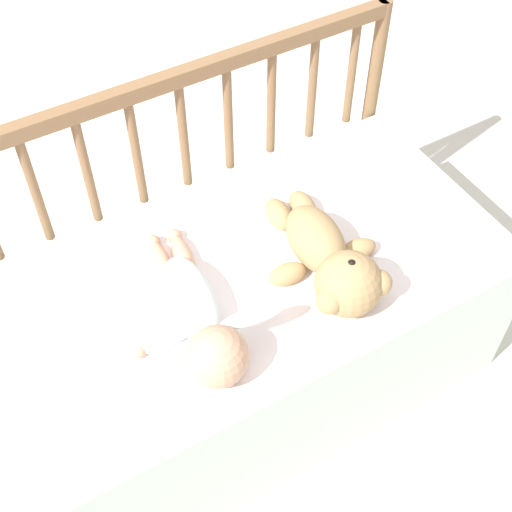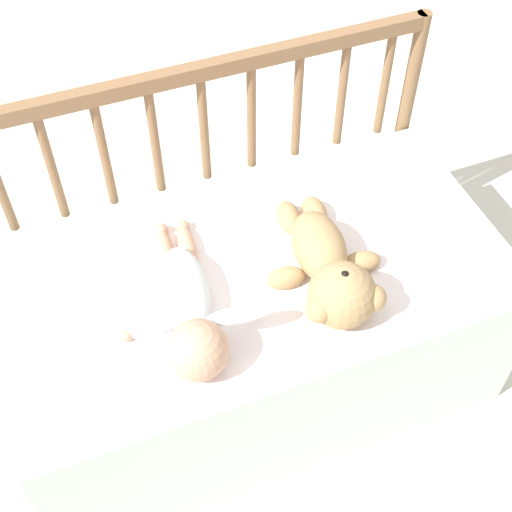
# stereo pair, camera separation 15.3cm
# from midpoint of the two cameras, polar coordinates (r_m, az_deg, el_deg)

# --- Properties ---
(ground_plane) EXTENTS (12.00, 12.00, 0.00)m
(ground_plane) POSITION_cam_midpoint_polar(r_m,az_deg,el_deg) (1.95, 2.18, -9.48)
(ground_plane) COLOR silver
(crib_mattress) EXTENTS (1.14, 0.60, 0.44)m
(crib_mattress) POSITION_cam_midpoint_polar(r_m,az_deg,el_deg) (1.76, 2.39, -5.82)
(crib_mattress) COLOR silver
(crib_mattress) RESTS_ON ground_plane
(crib_rail) EXTENTS (1.14, 0.04, 0.77)m
(crib_rail) POSITION_cam_midpoint_polar(r_m,az_deg,el_deg) (1.72, -1.53, 8.76)
(crib_rail) COLOR brown
(crib_rail) RESTS_ON ground_plane
(blanket) EXTENTS (0.85, 0.54, 0.01)m
(blanket) POSITION_cam_midpoint_polar(r_m,az_deg,el_deg) (1.57, 1.73, -1.90)
(blanket) COLOR white
(blanket) RESTS_ON crib_mattress
(teddy_bear) EXTENTS (0.26, 0.40, 0.15)m
(teddy_bear) POSITION_cam_midpoint_polar(r_m,az_deg,el_deg) (1.52, 8.74, -1.19)
(teddy_bear) COLOR tan
(teddy_bear) RESTS_ON crib_mattress
(baby) EXTENTS (0.32, 0.45, 0.13)m
(baby) POSITION_cam_midpoint_polar(r_m,az_deg,el_deg) (1.46, -2.39, -4.58)
(baby) COLOR white
(baby) RESTS_ON crib_mattress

